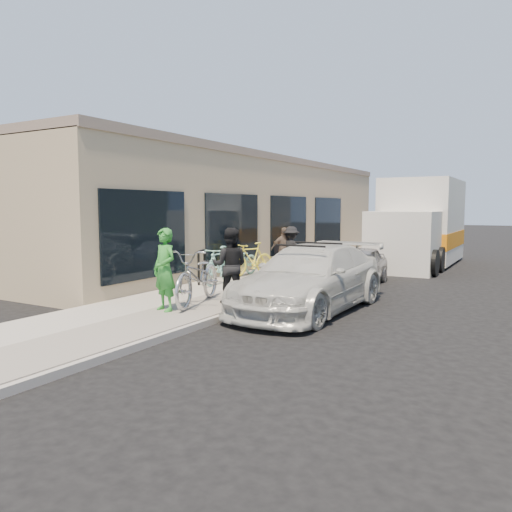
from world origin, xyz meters
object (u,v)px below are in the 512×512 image
at_px(bike_rack, 202,263).
at_px(tandem_bike, 199,276).
at_px(sandwich_board, 280,253).
at_px(cruiser_bike_b, 240,261).
at_px(cruiser_bike_a, 218,265).
at_px(woman_rider, 165,270).
at_px(cruiser_bike_c, 252,259).
at_px(bystander_b, 284,249).
at_px(bystander_a, 291,249).
at_px(moving_truck, 419,227).
at_px(sedan_white, 310,278).
at_px(man_standing, 230,266).
at_px(sedan_silver, 357,266).

xyz_separation_m(bike_rack, tandem_bike, (1.71, -2.44, 0.05)).
distance_m(sandwich_board, cruiser_bike_b, 3.33).
relative_size(sandwich_board, cruiser_bike_a, 0.51).
bearing_deg(bike_rack, cruiser_bike_a, 20.79).
relative_size(tandem_bike, woman_rider, 1.38).
bearing_deg(cruiser_bike_c, bystander_b, 92.74).
distance_m(bystander_a, bystander_b, 0.25).
bearing_deg(bystander_a, moving_truck, -117.29).
distance_m(bike_rack, cruiser_bike_c, 2.18).
xyz_separation_m(tandem_bike, cruiser_bike_c, (-1.37, 4.59, -0.10)).
bearing_deg(sandwich_board, tandem_bike, -93.17).
distance_m(moving_truck, cruiser_bike_a, 9.62).
relative_size(moving_truck, woman_rider, 4.04).
bearing_deg(cruiser_bike_b, tandem_bike, -66.00).
xyz_separation_m(sandwich_board, bystander_a, (1.21, -1.51, 0.30)).
bearing_deg(woman_rider, bystander_a, 109.89).
height_order(sedan_white, moving_truck, moving_truck).
height_order(man_standing, bystander_a, man_standing).
bearing_deg(bike_rack, man_standing, -41.54).
height_order(sedan_silver, bystander_a, bystander_a).
bearing_deg(bystander_a, tandem_bike, 97.30).
xyz_separation_m(cruiser_bike_a, bystander_b, (0.32, 3.34, 0.21)).
bearing_deg(moving_truck, bystander_b, -120.38).
bearing_deg(woman_rider, bike_rack, 130.21).
bearing_deg(sedan_white, cruiser_bike_c, 137.98).
bearing_deg(cruiser_bike_a, tandem_bike, -74.27).
xyz_separation_m(man_standing, cruiser_bike_c, (-1.90, 4.14, -0.33)).
distance_m(sedan_silver, tandem_bike, 5.56).
distance_m(man_standing, cruiser_bike_a, 2.83).
relative_size(sedan_silver, bystander_b, 2.30).
height_order(sedan_white, tandem_bike, sedan_white).
bearing_deg(bike_rack, moving_truck, 66.58).
xyz_separation_m(woman_rider, bystander_a, (-0.53, 6.96, -0.10)).
bearing_deg(sandwich_board, bystander_a, -68.72).
bearing_deg(sandwich_board, moving_truck, 26.71).
bearing_deg(cruiser_bike_a, cruiser_bike_b, 90.79).
height_order(cruiser_bike_c, bystander_b, bystander_b).
distance_m(cruiser_bike_c, bystander_a, 1.61).
height_order(tandem_bike, cruiser_bike_b, tandem_bike).
height_order(moving_truck, cruiser_bike_a, moving_truck).
distance_m(woman_rider, cruiser_bike_a, 3.71).
bearing_deg(man_standing, bystander_b, -99.78).
distance_m(sedan_white, cruiser_bike_a, 3.64).
xyz_separation_m(cruiser_bike_c, bystander_b, (0.43, 1.36, 0.22)).
height_order(man_standing, bystander_b, man_standing).
height_order(sandwich_board, sedan_silver, sedan_silver).
relative_size(cruiser_bike_c, bystander_b, 1.17).
relative_size(sedan_white, bystander_a, 3.36).
distance_m(moving_truck, tandem_bike, 11.78).
distance_m(cruiser_bike_b, cruiser_bike_c, 0.42).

